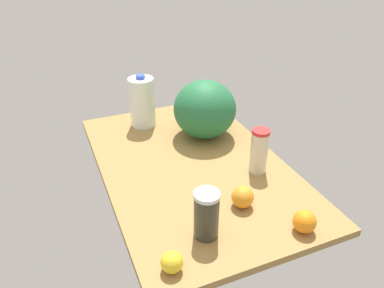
# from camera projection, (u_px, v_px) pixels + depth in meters

# --- Properties ---
(countertop) EXTENTS (1.20, 0.76, 0.03)m
(countertop) POSITION_uv_depth(u_px,v_px,m) (192.00, 167.00, 1.64)
(countertop) COLOR olive
(countertop) RESTS_ON ground
(tumbler_cup) EXTENTS (0.07, 0.07, 0.20)m
(tumbler_cup) POSITION_uv_depth(u_px,v_px,m) (259.00, 151.00, 1.53)
(tumbler_cup) COLOR beige
(tumbler_cup) RESTS_ON countertop
(milk_jug) EXTENTS (0.13, 0.13, 0.27)m
(milk_jug) POSITION_uv_depth(u_px,v_px,m) (142.00, 102.00, 1.88)
(milk_jug) COLOR white
(milk_jug) RESTS_ON countertop
(shaker_bottle) EXTENTS (0.09, 0.09, 0.18)m
(shaker_bottle) POSITION_uv_depth(u_px,v_px,m) (206.00, 214.00, 1.22)
(shaker_bottle) COLOR #36362B
(shaker_bottle) RESTS_ON countertop
(watermelon) EXTENTS (0.30, 0.30, 0.28)m
(watermelon) POSITION_uv_depth(u_px,v_px,m) (205.00, 109.00, 1.78)
(watermelon) COLOR #236A3C
(watermelon) RESTS_ON countertop
(lemon_by_jug) EXTENTS (0.07, 0.07, 0.07)m
(lemon_by_jug) POSITION_uv_depth(u_px,v_px,m) (172.00, 262.00, 1.11)
(lemon_by_jug) COLOR yellow
(lemon_by_jug) RESTS_ON countertop
(orange_near_front) EXTENTS (0.08, 0.08, 0.08)m
(orange_near_front) POSITION_uv_depth(u_px,v_px,m) (243.00, 197.00, 1.37)
(orange_near_front) COLOR orange
(orange_near_front) RESTS_ON countertop
(orange_beside_bowl) EXTENTS (0.08, 0.08, 0.08)m
(orange_beside_bowl) POSITION_uv_depth(u_px,v_px,m) (305.00, 222.00, 1.26)
(orange_beside_bowl) COLOR orange
(orange_beside_bowl) RESTS_ON countertop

